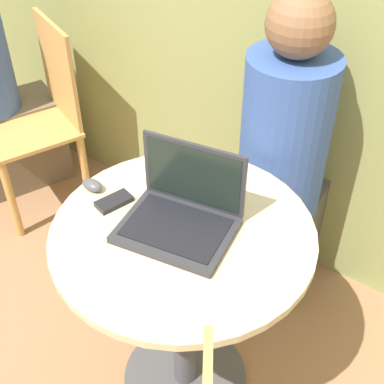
{
  "coord_description": "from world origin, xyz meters",
  "views": [
    {
      "loc": [
        0.63,
        -0.85,
        1.77
      ],
      "look_at": [
        -0.0,
        0.05,
        0.85
      ],
      "focal_mm": 50.0,
      "sensor_mm": 36.0,
      "label": 1
    }
  ],
  "objects": [
    {
      "name": "ground_plane",
      "position": [
        0.0,
        0.0,
        0.0
      ],
      "size": [
        12.0,
        12.0,
        0.0
      ],
      "primitive_type": "plane",
      "color": "#9E704C"
    },
    {
      "name": "cell_phone",
      "position": [
        -0.23,
        -0.03,
        0.76
      ],
      "size": [
        0.08,
        0.12,
        0.02
      ],
      "color": "black",
      "rests_on": "round_table"
    },
    {
      "name": "round_table",
      "position": [
        0.0,
        0.0,
        0.53
      ],
      "size": [
        0.74,
        0.74,
        0.75
      ],
      "color": "#4C4C51",
      "rests_on": "ground_plane"
    },
    {
      "name": "chair_background",
      "position": [
        -1.14,
        0.46,
        0.46
      ],
      "size": [
        0.52,
        0.52,
        0.89
      ],
      "color": "tan",
      "rests_on": "ground_plane"
    },
    {
      "name": "computer_mouse",
      "position": [
        -0.32,
        -0.01,
        0.76
      ],
      "size": [
        0.07,
        0.04,
        0.03
      ],
      "color": "#4C4C51",
      "rests_on": "round_table"
    },
    {
      "name": "person_seated",
      "position": [
        0.01,
        0.62,
        0.53
      ],
      "size": [
        0.34,
        0.49,
        1.25
      ],
      "color": "#4C4742",
      "rests_on": "ground_plane"
    },
    {
      "name": "laptop",
      "position": [
        -0.01,
        0.02,
        0.79
      ],
      "size": [
        0.34,
        0.28,
        0.22
      ],
      "color": "#2D2D33",
      "rests_on": "round_table"
    }
  ]
}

